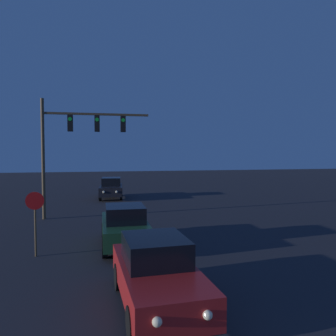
{
  "coord_description": "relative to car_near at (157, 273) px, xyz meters",
  "views": [
    {
      "loc": [
        -2.77,
        -1.33,
        3.63
      ],
      "look_at": [
        0.0,
        11.6,
        2.97
      ],
      "focal_mm": 35.0,
      "sensor_mm": 36.0,
      "label": 1
    }
  ],
  "objects": [
    {
      "name": "car_far",
      "position": [
        -0.33,
        18.41,
        0.0
      ],
      "size": [
        1.95,
        4.14,
        1.61
      ],
      "rotation": [
        0.0,
        0.0,
        3.07
      ],
      "color": "black",
      "rests_on": "ground_plane"
    },
    {
      "name": "car_mid",
      "position": [
        -0.34,
        5.01,
        0.0
      ],
      "size": [
        1.74,
        4.07,
        1.61
      ],
      "rotation": [
        0.0,
        0.0,
        -0.01
      ],
      "color": "#1E4728",
      "rests_on": "ground_plane"
    },
    {
      "name": "car_near",
      "position": [
        0.0,
        0.0,
        0.0
      ],
      "size": [
        1.86,
        4.11,
        1.61
      ],
      "rotation": [
        0.0,
        0.0,
        3.19
      ],
      "color": "#B21E1E",
      "rests_on": "ground_plane"
    },
    {
      "name": "traffic_signal_mast",
      "position": [
        -2.53,
        11.13,
        3.66
      ],
      "size": [
        5.78,
        0.3,
        6.47
      ],
      "color": "brown",
      "rests_on": "ground_plane"
    },
    {
      "name": "stop_sign",
      "position": [
        -3.46,
        4.51,
        0.74
      ],
      "size": [
        0.62,
        0.07,
        2.25
      ],
      "color": "brown",
      "rests_on": "ground_plane"
    }
  ]
}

